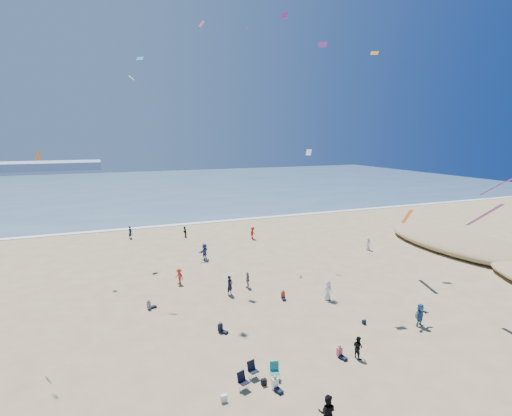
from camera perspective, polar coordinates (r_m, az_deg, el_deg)
name	(u,v)px	position (r m, az deg, el deg)	size (l,w,h in m)	color
ground	(278,404)	(23.60, 3.18, -26.19)	(220.00, 220.00, 0.00)	tan
ocean	(127,188)	(113.25, -17.90, 2.72)	(220.00, 100.00, 0.06)	#476B84
surf_line	(154,227)	(64.17, -14.32, -2.60)	(220.00, 1.20, 0.08)	white
standing_flyers	(250,280)	(37.57, -0.89, -10.20)	(37.79, 42.54, 1.92)	black
seated_group	(249,327)	(30.10, -1.03, -16.57)	(12.00, 14.26, 0.84)	white
chair_cluster	(258,374)	(24.85, 0.22, -22.67)	(2.76, 1.55, 1.00)	black
white_tote	(224,398)	(23.68, -4.61, -25.46)	(0.35, 0.20, 0.40)	white
black_backpack	(264,382)	(24.80, 1.14, -23.61)	(0.30, 0.22, 0.38)	black
navy_bag	(364,322)	(32.34, 15.18, -15.44)	(0.28, 0.18, 0.34)	black
kites_aloft	(340,123)	(35.49, 11.89, 11.74)	(42.64, 39.81, 30.15)	white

